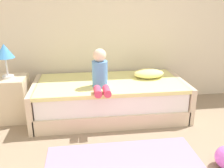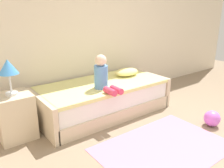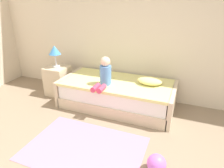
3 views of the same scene
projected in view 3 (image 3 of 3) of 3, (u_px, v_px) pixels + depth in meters
wall_rear at (163, 26)px, 3.61m from camera, size 7.20×0.10×2.90m
bed at (117, 94)px, 3.80m from camera, size 2.11×1.00×0.50m
nightstand at (58, 81)px, 4.27m from camera, size 0.44×0.44×0.60m
table_lamp at (55, 51)px, 4.02m from camera, size 0.24×0.24×0.45m
child_figure at (104, 74)px, 3.47m from camera, size 0.20×0.51×0.50m
pillow at (150, 81)px, 3.56m from camera, size 0.44×0.30×0.13m
toy_ball at (157, 164)px, 2.38m from camera, size 0.23×0.23×0.23m
area_rug at (85, 148)px, 2.78m from camera, size 1.60×1.10×0.01m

